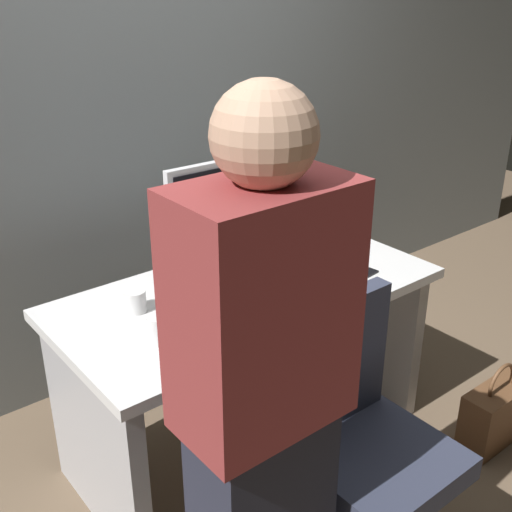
# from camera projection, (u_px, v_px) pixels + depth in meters

# --- Properties ---
(ground_plane) EXTENTS (9.00, 9.00, 0.00)m
(ground_plane) POSITION_uv_depth(u_px,v_px,m) (249.00, 440.00, 2.70)
(ground_plane) COLOR brown
(wall_back) EXTENTS (6.40, 0.10, 3.00)m
(wall_back) POSITION_uv_depth(u_px,v_px,m) (121.00, 54.00, 2.70)
(wall_back) COLOR gray
(wall_back) RESTS_ON ground
(desk) EXTENTS (1.45, 0.73, 0.73)m
(desk) POSITION_uv_depth(u_px,v_px,m) (248.00, 338.00, 2.49)
(desk) COLOR white
(desk) RESTS_ON ground
(office_chair) EXTENTS (0.52, 0.52, 0.94)m
(office_chair) POSITION_uv_depth(u_px,v_px,m) (362.00, 459.00, 1.99)
(office_chair) COLOR black
(office_chair) RESTS_ON ground
(person_at_desk) EXTENTS (0.40, 0.24, 1.64)m
(person_at_desk) POSITION_uv_depth(u_px,v_px,m) (263.00, 419.00, 1.52)
(person_at_desk) COLOR #262838
(person_at_desk) RESTS_ON ground
(monitor) EXTENTS (0.54, 0.14, 0.46)m
(monitor) POSITION_uv_depth(u_px,v_px,m) (229.00, 209.00, 2.44)
(monitor) COLOR silver
(monitor) RESTS_ON desk
(keyboard) EXTENTS (0.44, 0.15, 0.02)m
(keyboard) POSITION_uv_depth(u_px,v_px,m) (271.00, 298.00, 2.30)
(keyboard) COLOR white
(keyboard) RESTS_ON desk
(mouse) EXTENTS (0.06, 0.10, 0.03)m
(mouse) POSITION_uv_depth(u_px,v_px,m) (334.00, 273.00, 2.48)
(mouse) COLOR white
(mouse) RESTS_ON desk
(cup_near_keyboard) EXTENTS (0.08, 0.08, 0.09)m
(cup_near_keyboard) POSITION_uv_depth(u_px,v_px,m) (159.00, 329.00, 2.04)
(cup_near_keyboard) COLOR silver
(cup_near_keyboard) RESTS_ON desk
(cup_by_monitor) EXTENTS (0.08, 0.08, 0.08)m
(cup_by_monitor) POSITION_uv_depth(u_px,v_px,m) (135.00, 301.00, 2.22)
(cup_by_monitor) COLOR silver
(cup_by_monitor) RESTS_ON desk
(book_stack) EXTENTS (0.22, 0.20, 0.14)m
(book_stack) POSITION_uv_depth(u_px,v_px,m) (308.00, 235.00, 2.71)
(book_stack) COLOR red
(book_stack) RESTS_ON desk
(cell_phone) EXTENTS (0.09, 0.15, 0.01)m
(cell_phone) POSITION_uv_depth(u_px,v_px,m) (359.00, 269.00, 2.55)
(cell_phone) COLOR black
(cell_phone) RESTS_ON desk
(handbag) EXTENTS (0.34, 0.14, 0.38)m
(handbag) POSITION_uv_depth(u_px,v_px,m) (496.00, 413.00, 2.65)
(handbag) COLOR brown
(handbag) RESTS_ON ground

